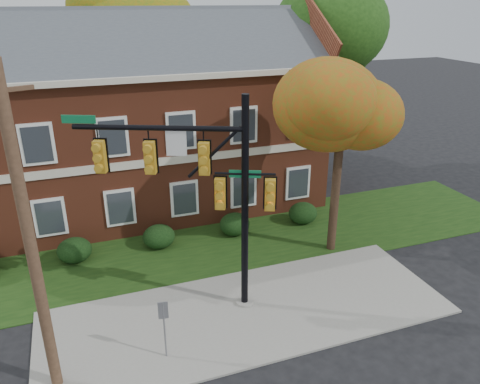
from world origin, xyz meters
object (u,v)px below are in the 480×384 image
object	(u,v)px
tree_near_right	(351,96)
traffic_signal	(203,183)
hedge_center	(159,237)
hedge_left	(74,250)
utility_pole	(30,243)
sign_post	(164,321)
tree_right_rear	(329,36)
apartment_building	(133,110)
hedge_right	(235,224)
hedge_far_right	(303,213)
tree_far_rear	(131,20)

from	to	relation	value
tree_near_right	traffic_signal	size ratio (longest dim) A/B	1.14
hedge_center	tree_near_right	xyz separation A→B (m)	(7.22, -2.83, 6.14)
hedge_left	utility_pole	world-z (taller)	utility_pole
hedge_left	sign_post	distance (m)	7.33
tree_right_rear	utility_pole	size ratio (longest dim) A/B	1.18
apartment_building	tree_right_rear	size ratio (longest dim) A/B	1.77
hedge_center	hedge_right	bearing A→B (deg)	0.00
hedge_right	tree_near_right	bearing A→B (deg)	-37.28
hedge_far_right	tree_right_rear	distance (m)	10.66
traffic_signal	apartment_building	bearing A→B (deg)	118.07
apartment_building	hedge_center	world-z (taller)	apartment_building
traffic_signal	utility_pole	bearing A→B (deg)	-132.68
hedge_left	tree_right_rear	world-z (taller)	tree_right_rear
hedge_left	tree_near_right	world-z (taller)	tree_near_right
tree_near_right	utility_pole	size ratio (longest dim) A/B	0.95
apartment_building	sign_post	bearing A→B (deg)	-95.26
tree_near_right	tree_right_rear	world-z (taller)	tree_right_rear
hedge_far_right	tree_near_right	distance (m)	6.77
hedge_right	sign_post	bearing A→B (deg)	-123.88
apartment_building	hedge_far_right	size ratio (longest dim) A/B	13.43
hedge_left	apartment_building	bearing A→B (deg)	56.33
apartment_building	utility_pole	size ratio (longest dim) A/B	2.09
tree_right_rear	utility_pole	bearing A→B (deg)	-140.09
hedge_right	utility_pole	xyz separation A→B (m)	(-7.74, -6.90, 4.04)
apartment_building	hedge_left	bearing A→B (deg)	-123.67
hedge_right	sign_post	distance (m)	8.33
hedge_center	tree_far_rear	distance (m)	15.57
hedge_right	tree_far_rear	distance (m)	15.66
apartment_building	sign_post	xyz separation A→B (m)	(-1.12, -12.13, -3.60)
hedge_right	utility_pole	size ratio (longest dim) A/B	0.16
hedge_left	hedge_right	distance (m)	7.00
apartment_building	traffic_signal	bearing A→B (deg)	-85.36
hedge_far_right	sign_post	xyz separation A→B (m)	(-8.12, -6.88, 0.86)
hedge_far_right	tree_near_right	xyz separation A→B (m)	(0.22, -2.83, 6.14)
hedge_far_right	tree_far_rear	xyz separation A→B (m)	(-5.66, 13.09, 8.32)
hedge_center	traffic_signal	world-z (taller)	traffic_signal
apartment_building	traffic_signal	size ratio (longest dim) A/B	2.50
hedge_left	utility_pole	xyz separation A→B (m)	(-0.74, -6.90, 4.04)
apartment_building	hedge_right	world-z (taller)	apartment_building
sign_post	hedge_center	bearing A→B (deg)	89.62
apartment_building	hedge_right	distance (m)	7.73
apartment_building	hedge_center	bearing A→B (deg)	-90.00
hedge_right	tree_far_rear	bearing A→B (deg)	99.36
apartment_building	utility_pole	distance (m)	12.88
hedge_right	traffic_signal	bearing A→B (deg)	-120.03
hedge_center	utility_pole	distance (m)	9.05
tree_near_right	tree_right_rear	size ratio (longest dim) A/B	0.81
hedge_far_right	tree_far_rear	size ratio (longest dim) A/B	0.12
hedge_center	hedge_right	distance (m)	3.50
hedge_far_right	traffic_signal	bearing A→B (deg)	-143.03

